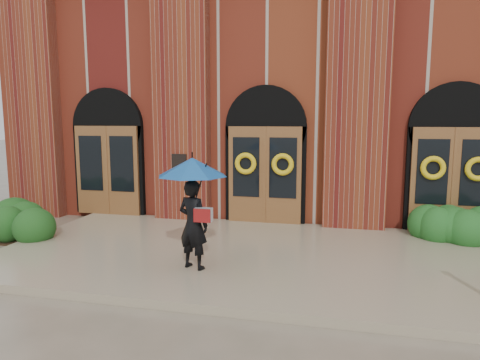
% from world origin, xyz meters
% --- Properties ---
extents(ground, '(90.00, 90.00, 0.00)m').
position_xyz_m(ground, '(0.00, 0.00, 0.00)').
color(ground, gray).
rests_on(ground, ground).
extents(landing, '(10.00, 5.30, 0.15)m').
position_xyz_m(landing, '(0.00, 0.15, 0.07)').
color(landing, gray).
rests_on(landing, ground).
extents(church_building, '(16.20, 12.53, 7.00)m').
position_xyz_m(church_building, '(0.00, 8.78, 3.50)').
color(church_building, maroon).
rests_on(church_building, ground).
extents(man_with_umbrella, '(1.58, 1.58, 2.01)m').
position_xyz_m(man_with_umbrella, '(-0.64, -1.04, 1.56)').
color(man_with_umbrella, black).
rests_on(man_with_umbrella, landing).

